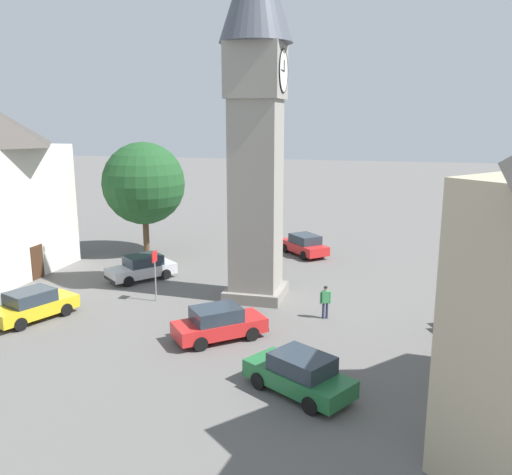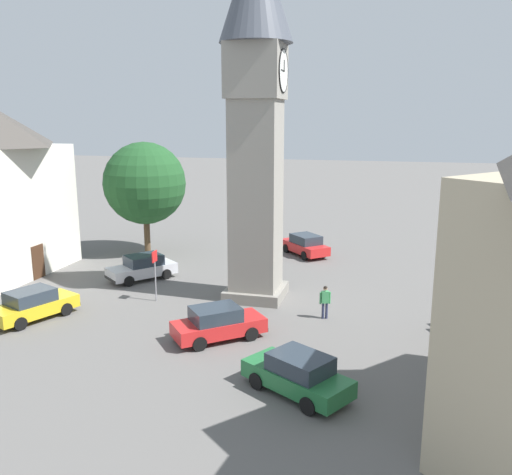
{
  "view_description": "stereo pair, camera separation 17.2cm",
  "coord_description": "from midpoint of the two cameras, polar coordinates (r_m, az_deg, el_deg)",
  "views": [
    {
      "loc": [
        27.75,
        6.88,
        9.78
      ],
      "look_at": [
        0.0,
        0.0,
        3.41
      ],
      "focal_mm": 37.83,
      "sensor_mm": 36.0,
      "label": 1
    },
    {
      "loc": [
        27.7,
        7.04,
        9.78
      ],
      "look_at": [
        0.0,
        0.0,
        3.41
      ],
      "focal_mm": 37.83,
      "sensor_mm": 36.0,
      "label": 2
    }
  ],
  "objects": [
    {
      "name": "ground_plane",
      "position": [
        30.21,
        0.16,
        -6.32
      ],
      "size": [
        200.0,
        200.0,
        0.0
      ],
      "primitive_type": "plane",
      "color": "#605E5B"
    },
    {
      "name": "clock_tower",
      "position": [
        28.62,
        0.18,
        15.46
      ],
      "size": [
        3.77,
        3.77,
        19.24
      ],
      "color": "gray",
      "rests_on": "ground"
    },
    {
      "name": "car_blue_kerb",
      "position": [
        26.36,
        23.13,
        -8.49
      ],
      "size": [
        4.46,
        3.22,
        1.53
      ],
      "color": "black",
      "rests_on": "ground"
    },
    {
      "name": "car_silver_kerb",
      "position": [
        20.06,
        4.67,
        -14.19
      ],
      "size": [
        3.57,
        4.41,
        1.53
      ],
      "color": "#236B38",
      "rests_on": "ground"
    },
    {
      "name": "car_red_corner",
      "position": [
        28.94,
        -22.33,
        -6.56
      ],
      "size": [
        4.46,
        3.15,
        1.53
      ],
      "color": "gold",
      "rests_on": "ground"
    },
    {
      "name": "car_white_side",
      "position": [
        33.92,
        -11.78,
        -3.12
      ],
      "size": [
        4.26,
        3.91,
        1.53
      ],
      "color": "silver",
      "rests_on": "ground"
    },
    {
      "name": "car_black_far",
      "position": [
        24.53,
        -3.83,
        -9.03
      ],
      "size": [
        3.96,
        4.24,
        1.53
      ],
      "color": "red",
      "rests_on": "ground"
    },
    {
      "name": "car_green_alley",
      "position": [
        39.22,
        5.32,
        -0.78
      ],
      "size": [
        4.18,
        4.03,
        1.53
      ],
      "color": "red",
      "rests_on": "ground"
    },
    {
      "name": "pedestrian",
      "position": [
        27.02,
        7.5,
        -6.48
      ],
      "size": [
        0.33,
        0.53,
        1.69
      ],
      "color": "#2D3351",
      "rests_on": "ground"
    },
    {
      "name": "tree",
      "position": [
        39.63,
        -11.55,
        5.63
      ],
      "size": [
        5.89,
        5.89,
        8.12
      ],
      "color": "brown",
      "rests_on": "ground"
    },
    {
      "name": "road_sign",
      "position": [
        29.54,
        -10.47,
        -3.11
      ],
      "size": [
        0.6,
        0.07,
        2.8
      ],
      "color": "gray",
      "rests_on": "ground"
    }
  ]
}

